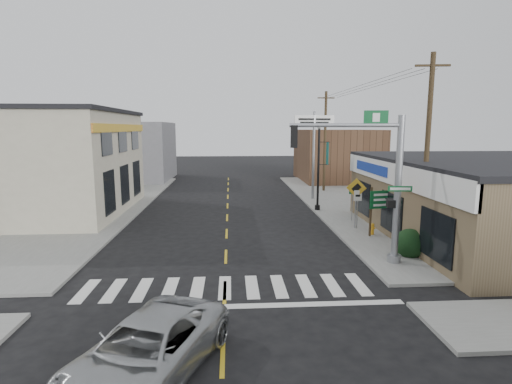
{
  "coord_description": "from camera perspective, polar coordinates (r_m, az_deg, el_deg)",
  "views": [
    {
      "loc": [
        0.25,
        -13.55,
        5.8
      ],
      "look_at": [
        1.45,
        5.04,
        2.8
      ],
      "focal_mm": 28.0,
      "sensor_mm": 36.0,
      "label": 1
    }
  ],
  "objects": [
    {
      "name": "utility_pole_near",
      "position": [
        20.52,
        23.24,
        5.57
      ],
      "size": [
        1.58,
        0.24,
        9.07
      ],
      "rotation": [
        0.0,
        0.0,
        -0.14
      ],
      "color": "#49291F",
      "rests_on": "sidewalk_right"
    },
    {
      "name": "ped_crossing_sign",
      "position": [
        23.21,
        14.1,
        -0.32
      ],
      "size": [
        1.12,
        0.08,
        2.89
      ],
      "rotation": [
        0.0,
        0.0,
        -0.34
      ],
      "color": "gray",
      "rests_on": "sidewalk_right"
    },
    {
      "name": "center_line",
      "position": [
        22.31,
        -4.22,
        -5.93
      ],
      "size": [
        0.12,
        56.0,
        0.01
      ],
      "primitive_type": "cube",
      "color": "gold",
      "rests_on": "ground"
    },
    {
      "name": "guide_sign",
      "position": [
        21.93,
        17.65,
        -1.68
      ],
      "size": [
        1.5,
        0.13,
        2.63
      ],
      "rotation": [
        0.0,
        0.0,
        0.18
      ],
      "color": "#41321E",
      "rests_on": "sidewalk_right"
    },
    {
      "name": "dance_center_sign",
      "position": [
        32.24,
        8.29,
        8.26
      ],
      "size": [
        3.28,
        0.2,
        6.96
      ],
      "rotation": [
        0.0,
        0.0,
        0.14
      ],
      "color": "gray",
      "rests_on": "sidewalk_right"
    },
    {
      "name": "sidewalk_right",
      "position": [
        28.53,
        14.27,
        -2.74
      ],
      "size": [
        6.0,
        38.0,
        0.13
      ],
      "primitive_type": "cube",
      "color": "slate",
      "rests_on": "ground"
    },
    {
      "name": "bldg_distant_left",
      "position": [
        46.99,
        -17.61,
        5.54
      ],
      "size": [
        9.0,
        10.0,
        6.4
      ],
      "primitive_type": "cube",
      "color": "slate",
      "rests_on": "ground"
    },
    {
      "name": "lamp_post",
      "position": [
        27.82,
        9.05,
        4.4
      ],
      "size": [
        0.77,
        0.6,
        5.91
      ],
      "rotation": [
        0.0,
        0.0,
        0.17
      ],
      "color": "black",
      "rests_on": "sidewalk_right"
    },
    {
      "name": "traffic_signal_pole",
      "position": [
        17.25,
        17.4,
        2.48
      ],
      "size": [
        5.03,
        0.38,
        6.37
      ],
      "rotation": [
        0.0,
        0.0,
        -0.12
      ],
      "color": "gray",
      "rests_on": "sidewalk_right"
    },
    {
      "name": "crosswalk",
      "position": [
        15.1,
        -4.47,
        -13.44
      ],
      "size": [
        11.0,
        2.2,
        0.01
      ],
      "primitive_type": "cube",
      "color": "silver",
      "rests_on": "ground"
    },
    {
      "name": "shrub_back",
      "position": [
        25.02,
        21.91,
        -3.71
      ],
      "size": [
        1.04,
        1.04,
        0.78
      ],
      "primitive_type": "ellipsoid",
      "color": "black",
      "rests_on": "sidewalk_right"
    },
    {
      "name": "suv",
      "position": [
        10.25,
        -15.37,
        -20.99
      ],
      "size": [
        4.06,
        5.59,
        1.41
      ],
      "primitive_type": "imported",
      "rotation": [
        0.0,
        0.0,
        -0.38
      ],
      "color": "#A1A4A6",
      "rests_on": "ground"
    },
    {
      "name": "ground",
      "position": [
        14.74,
        -4.49,
        -14.05
      ],
      "size": [
        140.0,
        140.0,
        0.0
      ],
      "primitive_type": "plane",
      "color": "black",
      "rests_on": "ground"
    },
    {
      "name": "left_building",
      "position": [
        30.66,
        -29.33,
        3.49
      ],
      "size": [
        12.0,
        12.0,
        6.8
      ],
      "primitive_type": "cube",
      "color": "#B6B098",
      "rests_on": "ground"
    },
    {
      "name": "thrift_store",
      "position": [
        24.49,
        31.98,
        -1.18
      ],
      "size": [
        12.0,
        14.0,
        4.0
      ],
      "primitive_type": "cube",
      "color": "brown",
      "rests_on": "ground"
    },
    {
      "name": "utility_pole_far",
      "position": [
        36.69,
        9.82,
        7.26
      ],
      "size": [
        1.54,
        0.23,
        8.87
      ],
      "rotation": [
        0.0,
        0.0,
        0.03
      ],
      "color": "#442720",
      "rests_on": "sidewalk_right"
    },
    {
      "name": "bare_tree",
      "position": [
        20.97,
        22.08,
        3.32
      ],
      "size": [
        2.41,
        2.41,
        4.81
      ],
      "rotation": [
        0.0,
        0.0,
        0.24
      ],
      "color": "black",
      "rests_on": "sidewalk_right"
    },
    {
      "name": "shrub_front",
      "position": [
        19.36,
        21.13,
        -6.93
      ],
      "size": [
        1.37,
        1.37,
        1.03
      ],
      "primitive_type": "ellipsoid",
      "color": "#1C3D16",
      "rests_on": "sidewalk_right"
    },
    {
      "name": "sidewalk_left",
      "position": [
        28.69,
        -22.44,
        -3.09
      ],
      "size": [
        6.0,
        38.0,
        0.13
      ],
      "primitive_type": "cube",
      "color": "slate",
      "rests_on": "ground"
    },
    {
      "name": "fire_hydrant",
      "position": [
        22.39,
        16.3,
        -5.0
      ],
      "size": [
        0.2,
        0.2,
        0.62
      ],
      "rotation": [
        0.0,
        0.0,
        -0.09
      ],
      "color": "orange",
      "rests_on": "sidewalk_right"
    },
    {
      "name": "bldg_distant_right",
      "position": [
        45.2,
        11.44,
        5.16
      ],
      "size": [
        8.0,
        10.0,
        5.6
      ],
      "primitive_type": "cube",
      "color": "#513725",
      "rests_on": "ground"
    }
  ]
}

